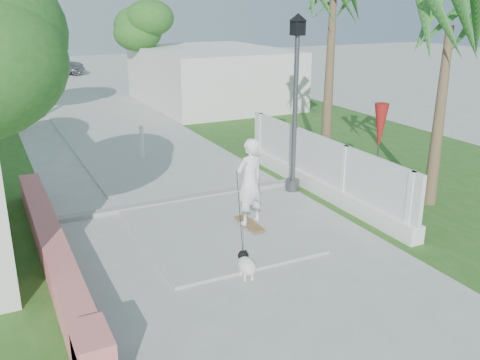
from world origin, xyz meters
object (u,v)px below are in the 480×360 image
bollard (142,141)px  patio_umbrella (380,128)px  street_lamp (295,98)px  dog (246,264)px  skateboarder (242,201)px  parked_car (49,65)px

bollard → patio_umbrella: patio_umbrella is taller
street_lamp → bollard: bearing=121.0°
street_lamp → patio_umbrella: street_lamp is taller
bollard → dog: bearing=-93.3°
street_lamp → skateboarder: size_ratio=2.00×
bollard → patio_umbrella: (4.60, -5.50, 1.10)m
patio_umbrella → dog: (-5.07, -2.59, -1.44)m
parked_car → dog: bearing=166.8°
parked_car → street_lamp: bearing=173.6°
patio_umbrella → dog: bearing=-152.9°
skateboarder → dog: 1.59m
patio_umbrella → street_lamp: bearing=152.2°
skateboarder → dog: (-0.58, -1.33, -0.65)m
patio_umbrella → skateboarder: 4.73m
bollard → skateboarder: bearing=-89.1°
patio_umbrella → dog: size_ratio=3.55×
street_lamp → bollard: (-2.70, 4.50, -1.84)m
bollard → parked_car: 21.48m
dog → bollard: bearing=96.9°
patio_umbrella → parked_car: bearing=99.5°
parked_car → patio_umbrella: bearing=177.4°
dog → parked_car: (0.57, 29.57, 0.51)m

